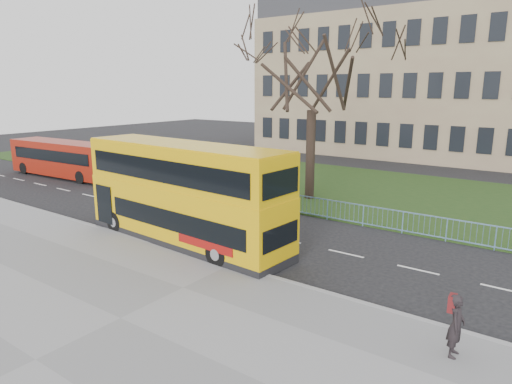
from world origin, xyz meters
TOP-DOWN VIEW (x-y plane):
  - ground at (0.00, 0.00)m, footprint 120.00×120.00m
  - pavement at (0.00, -6.75)m, footprint 80.00×10.50m
  - kerb at (0.00, -1.55)m, footprint 80.00×0.20m
  - grass_verge at (0.00, 14.30)m, footprint 80.00×15.40m
  - guard_railing at (0.00, 6.60)m, footprint 40.00×0.12m
  - bare_tree at (-3.00, 10.00)m, footprint 9.06×9.06m
  - civic_building at (-5.00, 35.00)m, footprint 30.00×15.00m
  - yellow_bus at (-3.45, -0.47)m, footprint 10.70×3.18m
  - red_bus at (-22.16, 5.26)m, footprint 10.55×2.99m
  - pedestrian at (8.53, -2.96)m, footprint 0.43×0.63m

SIDE VIEW (x-z plane):
  - ground at x=0.00m, z-range 0.00..0.00m
  - grass_verge at x=0.00m, z-range 0.00..0.08m
  - pavement at x=0.00m, z-range 0.00..0.12m
  - kerb at x=0.00m, z-range 0.00..0.14m
  - guard_railing at x=0.00m, z-range 0.00..1.10m
  - pedestrian at x=8.53m, z-range 0.12..1.79m
  - red_bus at x=-22.16m, z-range 0.09..2.84m
  - yellow_bus at x=-3.45m, z-range 0.16..4.59m
  - bare_tree at x=-3.00m, z-range 0.08..13.02m
  - civic_building at x=-5.00m, z-range 0.00..14.00m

